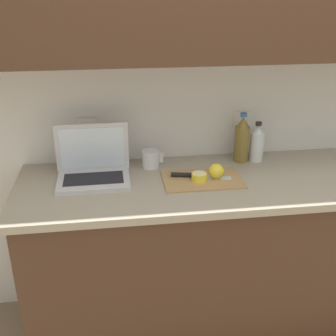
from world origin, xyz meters
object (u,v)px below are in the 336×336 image
object	(u,v)px
knife	(190,175)
lemon_whole_beside	(216,171)
laptop	(93,167)
cutting_board	(202,179)
measuring_cup	(151,159)
bottle_oil_tall	(242,140)
bottle_green_soda	(257,143)
lemon_half_cut	(199,177)

from	to	relation	value
knife	lemon_whole_beside	bearing A→B (deg)	-1.13
laptop	cutting_board	size ratio (longest dim) A/B	0.93
laptop	knife	world-z (taller)	laptop
cutting_board	knife	size ratio (longest dim) A/B	1.30
measuring_cup	laptop	bearing A→B (deg)	-160.85
bottle_oil_tall	bottle_green_soda	bearing A→B (deg)	0.00
knife	lemon_whole_beside	xyz separation A→B (m)	(0.12, -0.03, 0.03)
knife	bottle_oil_tall	distance (m)	0.37
laptop	measuring_cup	xyz separation A→B (m)	(0.29, 0.10, -0.02)
laptop	bottle_oil_tall	bearing A→B (deg)	7.93
bottle_green_soda	bottle_oil_tall	world-z (taller)	bottle_oil_tall
cutting_board	measuring_cup	world-z (taller)	measuring_cup
lemon_half_cut	bottle_oil_tall	world-z (taller)	bottle_oil_tall
measuring_cup	bottle_oil_tall	bearing A→B (deg)	1.78
lemon_half_cut	bottle_oil_tall	size ratio (longest dim) A/B	0.28
lemon_half_cut	bottle_oil_tall	bearing A→B (deg)	39.69
knife	measuring_cup	xyz separation A→B (m)	(-0.17, 0.17, 0.03)
lemon_half_cut	lemon_whole_beside	bearing A→B (deg)	11.23
bottle_green_soda	measuring_cup	world-z (taller)	bottle_green_soda
measuring_cup	lemon_whole_beside	bearing A→B (deg)	-33.17
measuring_cup	bottle_green_soda	bearing A→B (deg)	1.51
bottle_green_soda	measuring_cup	xyz separation A→B (m)	(-0.56, -0.01, -0.05)
laptop	knife	bearing A→B (deg)	-8.75
lemon_whole_beside	bottle_oil_tall	distance (m)	0.29
bottle_green_soda	measuring_cup	size ratio (longest dim) A/B	1.95
knife	bottle_oil_tall	xyz separation A→B (m)	(0.30, 0.18, 0.10)
lemon_whole_beside	bottle_oil_tall	world-z (taller)	bottle_oil_tall
knife	measuring_cup	bearing A→B (deg)	147.88
laptop	measuring_cup	distance (m)	0.30
lemon_half_cut	bottle_green_soda	size ratio (longest dim) A/B	0.34
lemon_whole_beside	measuring_cup	world-z (taller)	measuring_cup
bottle_green_soda	bottle_oil_tall	size ratio (longest dim) A/B	0.81
cutting_board	knife	bearing A→B (deg)	155.57
cutting_board	lemon_whole_beside	size ratio (longest dim) A/B	5.18
bottle_oil_tall	lemon_half_cut	bearing A→B (deg)	-140.31
cutting_board	bottle_green_soda	size ratio (longest dim) A/B	1.78
bottle_green_soda	cutting_board	bearing A→B (deg)	-148.48
laptop	bottle_green_soda	size ratio (longest dim) A/B	1.66
knife	bottle_green_soda	distance (m)	0.43
knife	measuring_cup	size ratio (longest dim) A/B	2.66
knife	lemon_whole_beside	world-z (taller)	lemon_whole_beside
laptop	bottle_green_soda	xyz separation A→B (m)	(0.84, 0.11, 0.03)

